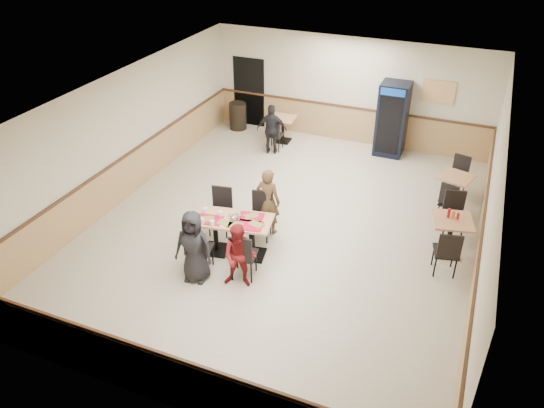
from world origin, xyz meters
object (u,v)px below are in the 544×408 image
at_px(side_table_far, 454,186).
at_px(pepsi_cooler, 392,119).
at_px(side_table_near, 450,231).
at_px(main_table, 234,231).
at_px(diner_woman_left, 194,247).
at_px(back_table, 283,126).
at_px(diner_man_opposite, 268,201).
at_px(trash_bin, 238,116).
at_px(diner_woman_right, 240,256).
at_px(lone_diner, 272,129).

distance_m(side_table_far, pepsi_cooler, 3.00).
bearing_deg(pepsi_cooler, side_table_near, -63.50).
relative_size(main_table, diner_woman_left, 1.12).
bearing_deg(back_table, side_table_near, -36.94).
bearing_deg(back_table, diner_woman_left, -83.29).
relative_size(diner_woman_left, back_table, 2.00).
distance_m(diner_man_opposite, trash_bin, 5.71).
xyz_separation_m(side_table_far, back_table, (-4.97, 1.83, -0.02)).
bearing_deg(main_table, side_table_far, 33.24).
height_order(diner_woman_right, lone_diner, lone_diner).
bearing_deg(side_table_near, lone_diner, 149.54).
height_order(diner_woman_left, trash_bin, diner_woman_left).
bearing_deg(side_table_far, back_table, 159.80).
bearing_deg(pepsi_cooler, main_table, -107.92).
relative_size(diner_man_opposite, lone_diner, 1.07).
bearing_deg(trash_bin, side_table_far, -18.32).
distance_m(lone_diner, pepsi_cooler, 3.28).
distance_m(diner_man_opposite, back_table, 4.70).
xyz_separation_m(side_table_near, trash_bin, (-6.71, 4.19, -0.13)).
height_order(lone_diner, side_table_near, lone_diner).
distance_m(side_table_far, trash_bin, 6.93).
bearing_deg(diner_man_opposite, diner_woman_left, 74.02).
bearing_deg(diner_woman_left, back_table, 88.89).
relative_size(lone_diner, side_table_far, 1.59).
distance_m(side_table_near, trash_bin, 7.91).
height_order(back_table, trash_bin, trash_bin).
xyz_separation_m(back_table, trash_bin, (-1.61, 0.35, -0.08)).
distance_m(main_table, side_table_far, 5.33).
xyz_separation_m(diner_man_opposite, pepsi_cooler, (1.61, 4.87, 0.26)).
relative_size(diner_woman_right, side_table_far, 1.49).
relative_size(diner_man_opposite, pepsi_cooler, 0.74).
relative_size(side_table_far, trash_bin, 1.08).
xyz_separation_m(side_table_near, pepsi_cooler, (-2.08, 4.23, 0.47)).
xyz_separation_m(diner_woman_left, diner_woman_right, (0.87, 0.15, -0.08)).
bearing_deg(diner_woman_right, back_table, 92.48).
xyz_separation_m(diner_woman_left, lone_diner, (-0.76, 5.65, -0.03)).
bearing_deg(pepsi_cooler, diner_man_opposite, -107.99).
bearing_deg(diner_man_opposite, side_table_near, -168.28).
xyz_separation_m(diner_woman_left, trash_bin, (-2.37, 6.84, -0.33)).
bearing_deg(main_table, back_table, 91.19).
height_order(diner_woman_right, diner_man_opposite, diner_man_opposite).
distance_m(main_table, back_table, 5.59).
xyz_separation_m(main_table, side_table_far, (3.88, 3.65, -0.04)).
distance_m(diner_woman_left, back_table, 6.54).
bearing_deg(back_table, lone_diner, -90.00).
distance_m(main_table, trash_bin, 6.43).
bearing_deg(back_table, trash_bin, 167.74).
height_order(diner_woman_left, lone_diner, diner_woman_left).
relative_size(diner_man_opposite, back_table, 2.04).
xyz_separation_m(lone_diner, back_table, (0.00, 0.84, -0.21)).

